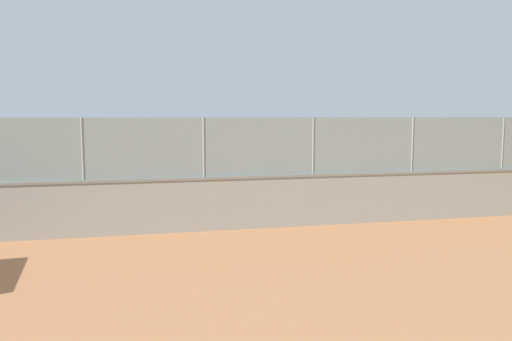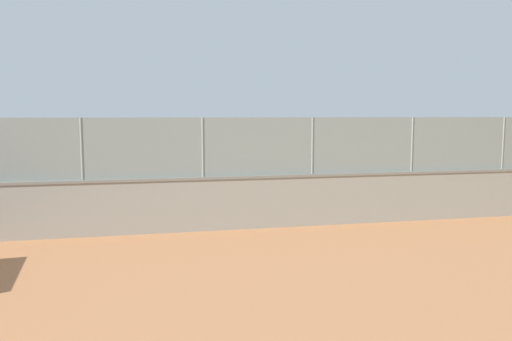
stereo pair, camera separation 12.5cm
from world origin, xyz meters
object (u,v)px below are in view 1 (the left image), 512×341
Objects in this scene: player_crossing_court at (189,175)px; sports_ball at (379,179)px; player_at_service_line at (333,179)px; spare_ball_by_wall at (323,212)px; player_foreground_swinging at (231,162)px; courtside_bench at (333,199)px.

sports_ball is (-6.37, 3.58, 0.11)m from player_crossing_court.
spare_ball_by_wall is (1.44, 2.51, -0.76)m from player_at_service_line.
player_at_service_line is at bearing -119.91° from spare_ball_by_wall.
player_foreground_swinging is 15.46× the size of sports_ball.
player_foreground_swinging reaches higher than player_at_service_line.
courtside_bench is at bearing 0.05° from sports_ball.
player_at_service_line is 0.87× the size of player_crossing_court.
courtside_bench is (-4.58, 3.58, -0.54)m from player_crossing_court.
player_crossing_court is at bearing -14.30° from player_at_service_line.
spare_ball_by_wall is (-4.09, 3.92, -0.91)m from player_crossing_court.
player_crossing_court reaches higher than courtside_bench.
player_crossing_court reaches higher than spare_ball_by_wall.
sports_ball is 1.90m from courtside_bench.
player_foreground_swinging is at bearing -117.69° from player_crossing_court.
player_foreground_swinging is 9.43m from spare_ball_by_wall.
courtside_bench is (-1.75, 8.97, -0.50)m from player_foreground_swinging.
player_foreground_swinging is (-2.83, -5.39, -0.05)m from player_crossing_court.
spare_ball_by_wall is 0.11× the size of courtside_bench.
player_crossing_court is at bearing -43.75° from spare_ball_by_wall.
sports_ball reaches higher than spare_ball_by_wall.
player_at_service_line is 2.40m from courtside_bench.
player_at_service_line is 0.90× the size of player_foreground_swinging.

